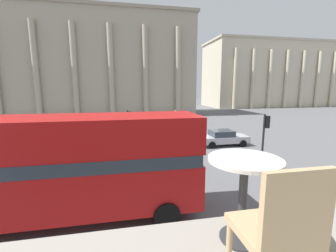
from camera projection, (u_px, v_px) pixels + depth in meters
name	position (u px, v px, depth m)	size (l,w,h in m)	color
double_decker_bus	(60.00, 165.00, 8.14)	(10.29, 2.63, 3.97)	black
cafe_dining_table	(244.00, 181.00, 1.87)	(0.60, 0.60, 0.73)	#2D2D30
cafe_chair_0	(279.00, 230.00, 1.25)	(0.40, 0.40, 0.91)	tan
plaza_building_left	(97.00, 65.00, 41.58)	(35.87, 12.19, 18.35)	#A39984
plaza_building_right	(269.00, 75.00, 62.94)	(35.55, 14.48, 17.29)	beige
traffic_light_near	(265.00, 135.00, 12.86)	(0.42, 0.24, 3.52)	black
traffic_light_mid	(129.00, 124.00, 17.88)	(0.42, 0.24, 3.25)	black
car_silver	(223.00, 138.00, 19.63)	(4.20, 1.93, 1.35)	black
pedestrian_blue	(175.00, 115.00, 33.48)	(0.32, 0.32, 1.74)	#282B33
pedestrian_white	(183.00, 125.00, 24.27)	(0.32, 0.32, 1.74)	#282B33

